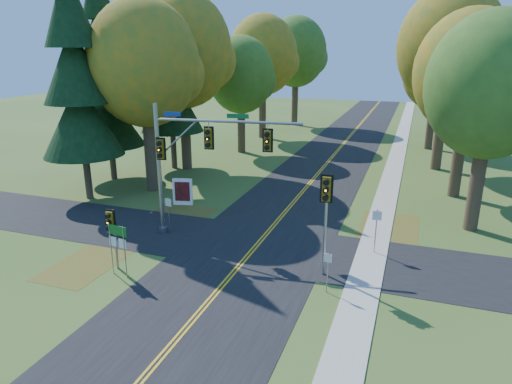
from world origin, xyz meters
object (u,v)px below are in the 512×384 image
(traffic_mast, at_px, (192,154))
(east_signal_pole, at_px, (326,200))
(route_sign_cluster, at_px, (117,240))
(info_kiosk, at_px, (183,192))

(traffic_mast, bearing_deg, east_signal_pole, -24.67)
(route_sign_cluster, bearing_deg, east_signal_pole, 28.20)
(traffic_mast, height_order, route_sign_cluster, traffic_mast)
(east_signal_pole, distance_m, info_kiosk, 13.87)
(east_signal_pole, distance_m, route_sign_cluster, 10.05)
(info_kiosk, bearing_deg, east_signal_pole, -46.63)
(traffic_mast, distance_m, info_kiosk, 7.01)
(traffic_mast, xyz_separation_m, route_sign_cluster, (-1.22, -5.70, -3.07))
(east_signal_pole, relative_size, info_kiosk, 2.69)
(route_sign_cluster, height_order, info_kiosk, route_sign_cluster)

